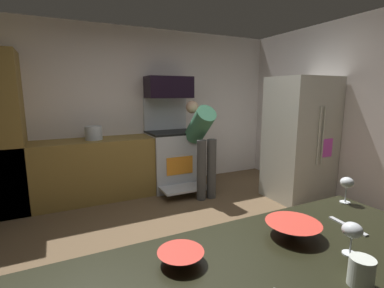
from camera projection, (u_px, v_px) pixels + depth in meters
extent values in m
cube|color=brown|center=(202.00, 253.00, 2.80)|extent=(5.20, 4.80, 0.02)
cube|color=silver|center=(136.00, 110.00, 4.63)|extent=(5.20, 0.12, 2.60)
cube|color=silver|center=(373.00, 114.00, 3.66)|extent=(0.12, 4.80, 2.60)
cube|color=olive|center=(85.00, 171.00, 4.08)|extent=(2.40, 0.60, 0.90)
cube|color=#B7BCC4|center=(172.00, 161.00, 4.65)|extent=(0.76, 0.64, 0.92)
cube|color=black|center=(172.00, 132.00, 4.56)|extent=(0.76, 0.64, 0.03)
cube|color=#B7BCC4|center=(165.00, 114.00, 4.77)|extent=(0.76, 0.06, 0.54)
cube|color=orange|center=(180.00, 166.00, 4.36)|extent=(0.44, 0.01, 0.28)
cube|color=#B7BCC4|center=(185.00, 188.00, 4.26)|extent=(0.72, 0.38, 0.03)
cube|color=black|center=(169.00, 87.00, 4.52)|extent=(0.74, 0.38, 0.34)
cube|color=beige|center=(300.00, 139.00, 4.15)|extent=(0.88, 0.70, 1.80)
cylinder|color=beige|center=(319.00, 136.00, 3.79)|extent=(0.02, 0.02, 0.81)
cylinder|color=beige|center=(323.00, 136.00, 3.82)|extent=(0.02, 0.02, 0.81)
cube|color=#E850DE|center=(327.00, 148.00, 3.92)|extent=(0.20, 0.01, 0.26)
cylinder|color=#434343|center=(201.00, 170.00, 4.10)|extent=(0.14, 0.14, 0.90)
cylinder|color=#434343|center=(211.00, 169.00, 4.17)|extent=(0.14, 0.14, 0.90)
cylinder|color=#3C7757|center=(200.00, 125.00, 4.21)|extent=(0.30, 0.64, 0.61)
sphere|color=tan|center=(192.00, 107.00, 4.40)|extent=(0.20, 0.20, 0.20)
cone|color=red|center=(293.00, 229.00, 1.32)|extent=(0.26, 0.26, 0.07)
cone|color=red|center=(181.00, 257.00, 1.11)|extent=(0.19, 0.19, 0.05)
cylinder|color=silver|center=(350.00, 254.00, 1.17)|extent=(0.06, 0.06, 0.01)
cylinder|color=silver|center=(351.00, 245.00, 1.17)|extent=(0.01, 0.01, 0.07)
ellipsoid|color=silver|center=(352.00, 230.00, 1.15)|extent=(0.08, 0.08, 0.06)
cylinder|color=silver|center=(345.00, 202.00, 1.73)|extent=(0.06, 0.06, 0.01)
cylinder|color=silver|center=(346.00, 195.00, 1.72)|extent=(0.01, 0.01, 0.09)
ellipsoid|color=silver|center=(347.00, 182.00, 1.70)|extent=(0.08, 0.08, 0.07)
cylinder|color=silver|center=(361.00, 272.00, 0.98)|extent=(0.09, 0.09, 0.10)
cube|color=#B7BABF|center=(347.00, 226.00, 1.42)|extent=(0.05, 0.22, 0.01)
cylinder|color=#B2BCC9|center=(94.00, 133.00, 4.04)|extent=(0.24, 0.24, 0.20)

